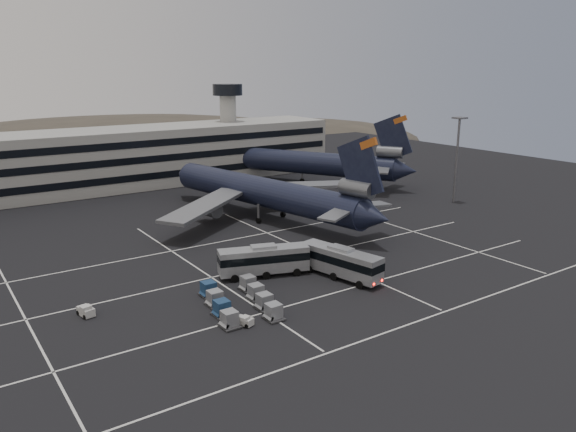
% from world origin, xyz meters
% --- Properties ---
extents(ground, '(260.00, 260.00, 0.00)m').
position_xyz_m(ground, '(0.00, 0.00, 0.00)').
color(ground, black).
rests_on(ground, ground).
extents(lane_markings, '(90.00, 55.62, 0.01)m').
position_xyz_m(lane_markings, '(0.95, 0.72, 0.01)').
color(lane_markings, silver).
rests_on(lane_markings, ground).
extents(terminal, '(125.00, 26.00, 24.00)m').
position_xyz_m(terminal, '(-2.95, 71.14, 6.93)').
color(terminal, gray).
rests_on(terminal, ground).
extents(hills, '(352.00, 180.00, 44.00)m').
position_xyz_m(hills, '(17.99, 170.00, -12.07)').
color(hills, '#38332B').
rests_on(hills, ground).
extents(lightpole_right, '(2.40, 2.40, 18.28)m').
position_xyz_m(lightpole_right, '(58.00, 15.00, 11.82)').
color(lightpole_right, slate).
rests_on(lightpole_right, ground).
extents(trijet_main, '(46.64, 57.44, 18.08)m').
position_xyz_m(trijet_main, '(16.90, 26.26, 5.25)').
color(trijet_main, black).
rests_on(trijet_main, ground).
extents(trijet_far, '(35.08, 52.57, 18.08)m').
position_xyz_m(trijet_far, '(43.63, 49.90, 5.43)').
color(trijet_far, black).
rests_on(trijet_far, ground).
extents(bus_near, '(5.50, 13.02, 4.48)m').
position_xyz_m(bus_near, '(8.82, -6.15, 2.45)').
color(bus_near, gray).
rests_on(bus_near, ground).
extents(bus_far, '(12.96, 6.79, 4.48)m').
position_xyz_m(bus_far, '(0.44, 0.50, 2.45)').
color(bus_far, gray).
rests_on(bus_far, ground).
extents(tug_a, '(1.81, 2.51, 1.47)m').
position_xyz_m(tug_a, '(-23.86, 1.04, 0.65)').
color(tug_a, beige).
rests_on(tug_a, ground).
extents(tug_b, '(1.83, 2.26, 1.27)m').
position_xyz_m(tug_b, '(-9.64, -11.61, 0.56)').
color(tug_b, beige).
rests_on(tug_b, ground).
extents(uld_cluster, '(9.67, 13.16, 1.96)m').
position_xyz_m(uld_cluster, '(-7.72, -6.97, 0.96)').
color(uld_cluster, '#2D2D30').
rests_on(uld_cluster, ground).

